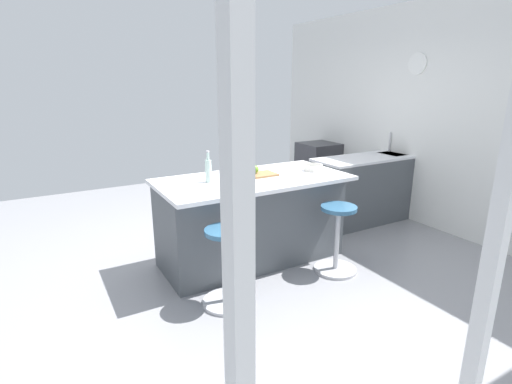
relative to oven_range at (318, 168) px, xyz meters
name	(u,v)px	position (x,y,z in m)	size (l,w,h in m)	color
ground_plane	(240,256)	(2.38, 1.62, -0.44)	(7.58, 7.58, 0.00)	gray
interior_partition_left	(417,115)	(-0.35, 1.62, 1.01)	(0.15, 5.83, 2.91)	silver
sink_cabinet	(381,186)	(0.00, 1.42, 0.02)	(2.15, 0.60, 1.19)	#4C5156
oven_range	(318,168)	(0.00, 0.00, 0.00)	(0.60, 0.61, 0.88)	#38383D
kitchen_island	(252,219)	(2.30, 1.74, 0.04)	(1.98, 0.99, 0.94)	#4C5156
stool_by_window	(337,241)	(1.67, 2.41, -0.11)	(0.44, 0.44, 0.71)	#B7B7BC
stool_middle	(226,269)	(2.92, 2.41, -0.11)	(0.44, 0.44, 0.71)	#B7B7BC
cutting_board	(259,175)	(2.20, 1.74, 0.51)	(0.36, 0.24, 0.02)	olive
apple_green	(255,169)	(2.23, 1.70, 0.56)	(0.09, 0.09, 0.09)	#609E2D
apple_red	(251,172)	(2.33, 1.79, 0.56)	(0.09, 0.09, 0.09)	red
water_bottle	(208,170)	(2.77, 1.72, 0.62)	(0.06, 0.06, 0.31)	silver
fruit_bowl	(313,167)	(1.55, 1.83, 0.54)	(0.20, 0.20, 0.07)	silver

